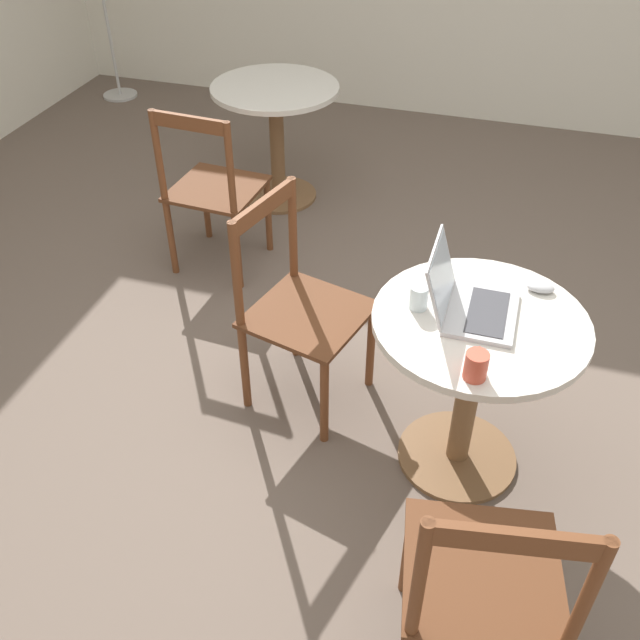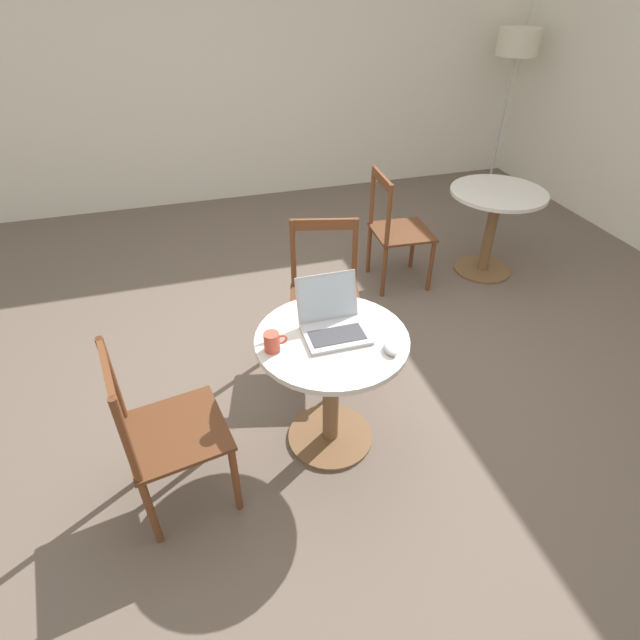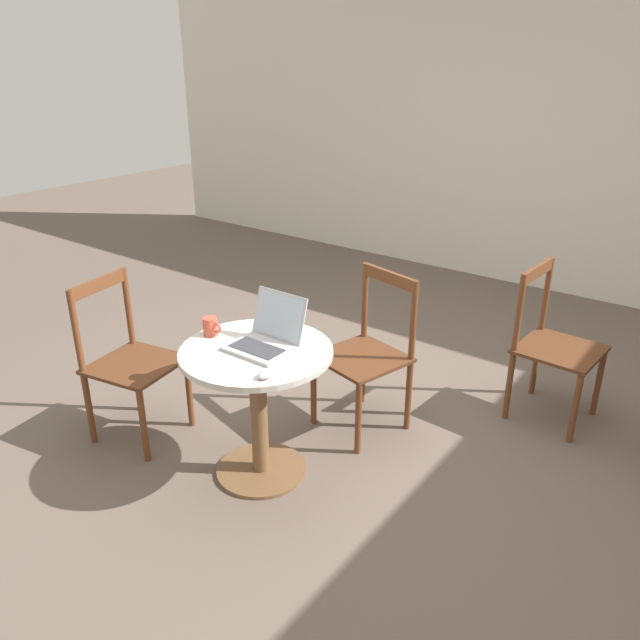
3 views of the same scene
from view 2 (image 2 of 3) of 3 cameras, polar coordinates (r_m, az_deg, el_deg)
ground_plane at (r=3.30m, az=2.80°, el=-6.22°), size 16.00×16.00×0.00m
wall_back at (r=5.66m, az=-8.65°, el=26.86°), size 9.40×0.06×2.70m
cafe_table_near at (r=2.56m, az=1.31°, el=-5.53°), size 0.76×0.76×0.72m
cafe_table_mid at (r=4.39m, az=19.26°, el=11.32°), size 0.76×0.76×0.72m
chair_near_left at (r=2.44m, az=-17.24°, el=-12.30°), size 0.51×0.51×0.93m
chair_near_back at (r=3.19m, az=0.56°, el=2.67°), size 0.54×0.54×0.93m
chair_mid_left at (r=4.06m, az=8.72°, el=10.00°), size 0.47×0.47×0.93m
floor_lamp at (r=6.29m, az=21.58°, el=26.91°), size 0.42×0.42×1.64m
laptop at (r=2.44m, az=1.48°, el=-0.21°), size 0.31×0.31×0.25m
mouse at (r=2.35m, az=8.04°, el=-3.30°), size 0.06×0.10×0.03m
mug at (r=2.33m, az=-5.46°, el=-2.49°), size 0.11×0.07×0.10m
drinking_glass at (r=2.57m, az=-0.06°, el=1.76°), size 0.07×0.07×0.09m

